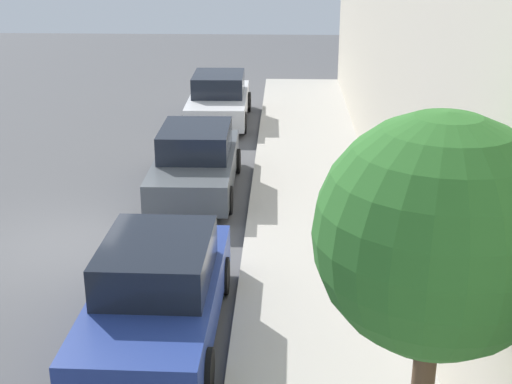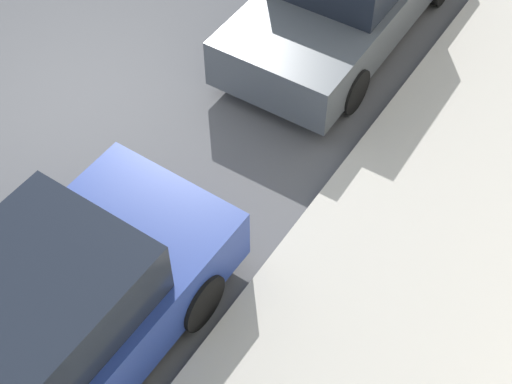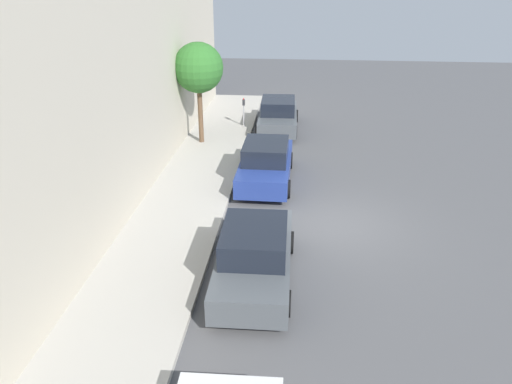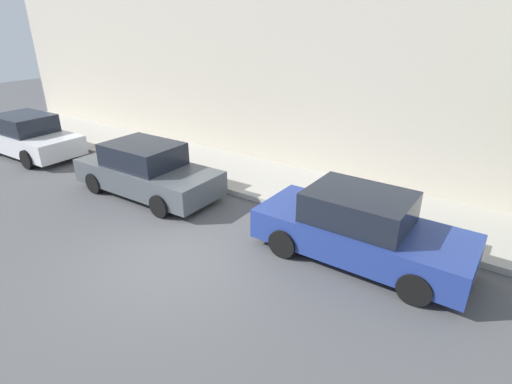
{
  "view_description": "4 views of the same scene",
  "coord_description": "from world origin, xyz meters",
  "px_view_note": "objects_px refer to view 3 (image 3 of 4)",
  "views": [
    {
      "loc": [
        4.25,
        -12.69,
        5.87
      ],
      "look_at": [
        3.72,
        0.45,
        1.0
      ],
      "focal_mm": 50.0,
      "sensor_mm": 36.0,
      "label": 1
    },
    {
      "loc": [
        5.79,
        -4.65,
        6.67
      ],
      "look_at": [
        3.25,
        -0.8,
        1.0
      ],
      "focal_mm": 50.0,
      "sensor_mm": 36.0,
      "label": 2
    },
    {
      "loc": [
        1.16,
        13.94,
        7.39
      ],
      "look_at": [
        2.45,
        -0.02,
        1.0
      ],
      "focal_mm": 35.0,
      "sensor_mm": 36.0,
      "label": 3
    },
    {
      "loc": [
        -4.99,
        -5.63,
        4.84
      ],
      "look_at": [
        2.21,
        -0.67,
        1.0
      ],
      "focal_mm": 28.0,
      "sensor_mm": 36.0,
      "label": 4
    }
  ],
  "objects_px": {
    "parked_sedan_second": "(266,163)",
    "parking_meter_near": "(244,109)",
    "parked_sedan_third": "(255,255)",
    "street_tree": "(198,68)",
    "parked_sedan_nearest": "(278,115)"
  },
  "relations": [
    {
      "from": "parked_sedan_second",
      "to": "parking_meter_near",
      "type": "height_order",
      "value": "parked_sedan_second"
    },
    {
      "from": "parked_sedan_second",
      "to": "parking_meter_near",
      "type": "distance_m",
      "value": 6.67
    },
    {
      "from": "parked_sedan_third",
      "to": "street_tree",
      "type": "distance_m",
      "value": 11.18
    },
    {
      "from": "parked_sedan_second",
      "to": "parking_meter_near",
      "type": "relative_size",
      "value": 3.3
    },
    {
      "from": "street_tree",
      "to": "parking_meter_near",
      "type": "bearing_deg",
      "value": -121.86
    },
    {
      "from": "parking_meter_near",
      "to": "parked_sedan_second",
      "type": "bearing_deg",
      "value": 103.57
    },
    {
      "from": "parked_sedan_third",
      "to": "parking_meter_near",
      "type": "bearing_deg",
      "value": -82.22
    },
    {
      "from": "parked_sedan_nearest",
      "to": "parking_meter_near",
      "type": "relative_size",
      "value": 3.31
    },
    {
      "from": "parked_sedan_nearest",
      "to": "parked_sedan_second",
      "type": "height_order",
      "value": "same"
    },
    {
      "from": "parked_sedan_second",
      "to": "parked_sedan_third",
      "type": "bearing_deg",
      "value": 91.78
    },
    {
      "from": "street_tree",
      "to": "parked_sedan_second",
      "type": "bearing_deg",
      "value": 129.27
    },
    {
      "from": "parked_sedan_second",
      "to": "parked_sedan_nearest",
      "type": "bearing_deg",
      "value": -91.05
    },
    {
      "from": "parked_sedan_second",
      "to": "street_tree",
      "type": "xyz_separation_m",
      "value": [
        3.18,
        -3.88,
        2.69
      ]
    },
    {
      "from": "parking_meter_near",
      "to": "street_tree",
      "type": "xyz_separation_m",
      "value": [
        1.61,
        2.59,
        2.42
      ]
    },
    {
      "from": "street_tree",
      "to": "parked_sedan_third",
      "type": "bearing_deg",
      "value": 108.12
    }
  ]
}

